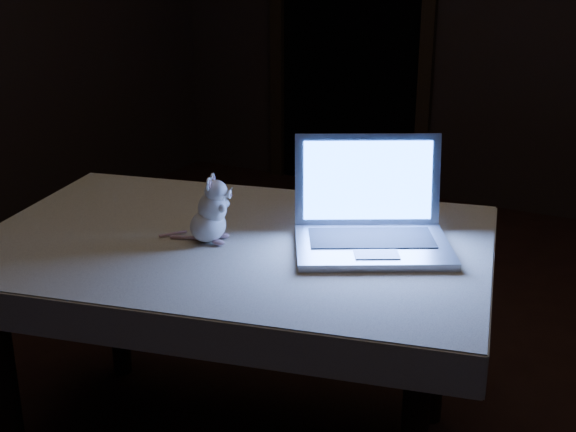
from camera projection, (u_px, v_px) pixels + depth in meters
The scene contains 5 objects.
doorway at pixel (351, 13), 4.57m from camera, with size 1.06×0.36×2.13m, color black, non-canonical shape.
table at pixel (236, 351), 2.24m from camera, with size 1.29×0.83×0.69m, color black, non-canonical shape.
tablecloth at pixel (258, 260), 2.11m from camera, with size 1.39×0.93×0.10m, color beige, non-canonical shape.
laptop at pixel (375, 201), 1.99m from camera, with size 0.41×0.36×0.28m, color #A5A5AA, non-canonical shape.
plush_mouse at pixel (207, 209), 2.07m from camera, with size 0.14×0.14×0.19m, color white, non-canonical shape.
Camera 1 is at (0.80, -1.82, 1.48)m, focal length 48.00 mm.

